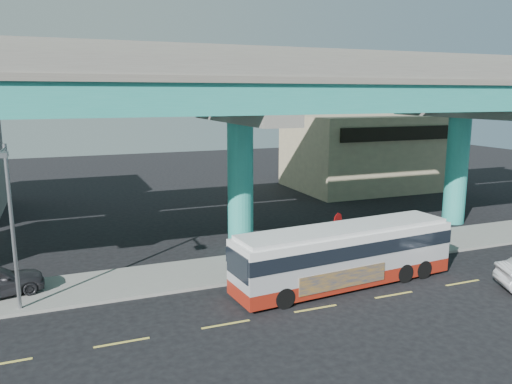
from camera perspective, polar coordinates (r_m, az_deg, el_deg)
name	(u,v)px	position (r m, az deg, el deg)	size (l,w,h in m)	color
ground	(312,306)	(22.08, 6.45, -12.81)	(120.00, 120.00, 0.00)	black
sidewalk	(263,264)	(26.68, 0.84, -8.28)	(70.00, 4.00, 0.15)	gray
lane_markings	(316,308)	(21.84, 6.83, -13.08)	(58.00, 0.12, 0.01)	#D8C64C
viaduct	(239,90)	(28.54, -1.93, 11.52)	(52.00, 12.40, 11.70)	teal
building_beige	(366,151)	(49.52, 12.48, 4.54)	(14.00, 10.23, 7.00)	#BEAF88
transit_bus	(345,253)	(24.05, 10.14, -6.88)	(11.35, 3.38, 2.87)	maroon
street_lamp	(9,205)	(21.73, -26.40, -1.34)	(0.50, 2.29, 6.88)	gray
stop_sign	(338,226)	(26.54, 9.30, -3.91)	(0.73, 0.42, 2.71)	gray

